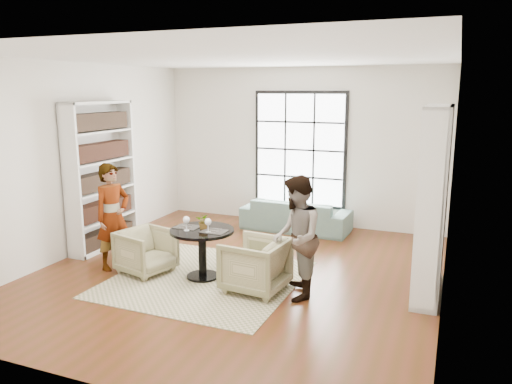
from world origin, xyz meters
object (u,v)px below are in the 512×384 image
at_px(sofa, 296,215).
at_px(person_right, 296,238).
at_px(pedestal_table, 202,243).
at_px(armchair_left, 146,251).
at_px(person_left, 113,216).
at_px(armchair_right, 255,265).
at_px(wine_glass_left, 186,220).
at_px(flower_centerpiece, 204,221).
at_px(wine_glass_right, 208,222).

relative_size(sofa, person_right, 1.28).
bearing_deg(pedestal_table, armchair_left, -172.31).
xyz_separation_m(person_left, person_right, (2.79, -0.01, 0.00)).
xyz_separation_m(armchair_right, wine_glass_left, (-1.00, -0.01, 0.50)).
xyz_separation_m(armchair_right, person_right, (0.55, 0.00, 0.43)).
distance_m(person_left, flower_centerpiece, 1.42).
relative_size(wine_glass_right, flower_centerpiece, 0.90).
bearing_deg(armchair_right, armchair_left, -84.88).
bearing_deg(armchair_left, wine_glass_left, -77.15).
relative_size(pedestal_table, armchair_left, 1.27).
xyz_separation_m(wine_glass_left, wine_glass_right, (0.32, 0.03, -0.00)).
relative_size(wine_glass_left, wine_glass_right, 1.02).
bearing_deg(sofa, person_right, 109.51).
distance_m(person_left, wine_glass_left, 1.24).
distance_m(person_left, person_right, 2.79).
height_order(armchair_left, armchair_right, armchair_right).
bearing_deg(wine_glass_left, wine_glass_right, 4.89).
xyz_separation_m(person_right, flower_centerpiece, (-1.37, 0.15, 0.04)).
height_order(sofa, flower_centerpiece, flower_centerpiece).
relative_size(pedestal_table, wine_glass_right, 4.45).
height_order(pedestal_table, sofa, pedestal_table).
xyz_separation_m(armchair_left, person_right, (2.24, -0.01, 0.46)).
bearing_deg(armchair_right, wine_glass_right, -85.86).
bearing_deg(armchair_right, pedestal_table, -93.07).
bearing_deg(wine_glass_left, pedestal_table, 40.31).
xyz_separation_m(sofa, armchair_left, (-1.32, -2.91, 0.03)).
distance_m(armchair_left, flower_centerpiece, 1.01).
distance_m(armchair_right, person_left, 2.28).
distance_m(wine_glass_left, flower_centerpiece, 0.25).
relative_size(sofa, armchair_left, 2.86).
distance_m(pedestal_table, wine_glass_right, 0.38).
height_order(sofa, armchair_right, armchair_right).
bearing_deg(pedestal_table, flower_centerpiece, 50.99).
bearing_deg(flower_centerpiece, person_right, -6.39).
distance_m(sofa, flower_centerpiece, 2.86).
bearing_deg(wine_glass_left, armchair_right, 0.55).
distance_m(armchair_left, wine_glass_left, 0.87).
bearing_deg(person_right, armchair_right, -108.81).
relative_size(wine_glass_left, flower_centerpiece, 0.92).
xyz_separation_m(sofa, flower_centerpiece, (-0.46, -2.77, 0.52)).
xyz_separation_m(sofa, person_right, (0.92, -2.93, 0.49)).
height_order(pedestal_table, flower_centerpiece, flower_centerpiece).
bearing_deg(sofa, flower_centerpiece, 82.81).
relative_size(person_left, person_right, 1.00).
height_order(sofa, person_left, person_left).
height_order(armchair_right, flower_centerpiece, flower_centerpiece).
relative_size(armchair_right, wine_glass_left, 3.80).
xyz_separation_m(sofa, wine_glass_right, (-0.32, -2.91, 0.56)).
bearing_deg(pedestal_table, sofa, 80.35).
distance_m(armchair_right, wine_glass_left, 1.12).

